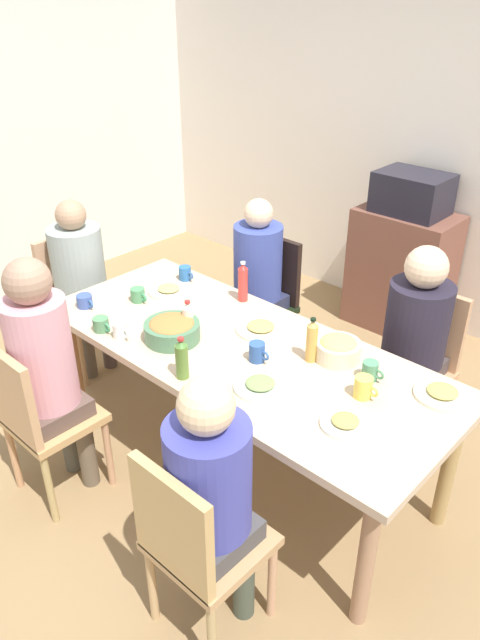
# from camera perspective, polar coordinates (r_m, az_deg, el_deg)

# --- Properties ---
(ground_plane) EXTENTS (6.71, 6.71, 0.00)m
(ground_plane) POSITION_cam_1_polar(r_m,az_deg,el_deg) (3.38, -0.00, -13.31)
(ground_plane) COLOR olive
(wall_back) EXTENTS (5.83, 0.12, 2.60)m
(wall_back) POSITION_cam_1_polar(r_m,az_deg,el_deg) (4.48, 20.43, 14.93)
(wall_back) COLOR silver
(wall_back) RESTS_ON ground_plane
(dining_table) EXTENTS (2.19, 0.91, 0.74)m
(dining_table) POSITION_cam_1_polar(r_m,az_deg,el_deg) (2.96, -0.00, -3.79)
(dining_table) COLOR #C9AB8A
(dining_table) RESTS_ON ground_plane
(chair_0) EXTENTS (0.40, 0.40, 0.90)m
(chair_0) POSITION_cam_1_polar(r_m,az_deg,el_deg) (3.02, -18.88, -8.56)
(chair_0) COLOR tan
(chair_0) RESTS_ON ground_plane
(person_0) EXTENTS (0.30, 0.30, 1.29)m
(person_0) POSITION_cam_1_polar(r_m,az_deg,el_deg) (2.91, -18.19, -3.83)
(person_0) COLOR #514E43
(person_0) RESTS_ON ground_plane
(chair_1) EXTENTS (0.40, 0.40, 0.90)m
(chair_1) POSITION_cam_1_polar(r_m,az_deg,el_deg) (4.06, -15.45, 2.29)
(chair_1) COLOR tan
(chair_1) RESTS_ON ground_plane
(person_1) EXTENTS (0.33, 0.33, 1.18)m
(person_1) POSITION_cam_1_polar(r_m,az_deg,el_deg) (3.90, -15.11, 4.51)
(person_1) COLOR brown
(person_1) RESTS_ON ground_plane
(chair_2) EXTENTS (0.40, 0.40, 0.90)m
(chair_2) POSITION_cam_1_polar(r_m,az_deg,el_deg) (3.39, 16.63, -3.66)
(chair_2) COLOR tan
(chair_2) RESTS_ON ground_plane
(person_2) EXTENTS (0.33, 0.33, 1.20)m
(person_2) POSITION_cam_1_polar(r_m,az_deg,el_deg) (3.21, 16.42, -1.08)
(person_2) COLOR #41494A
(person_2) RESTS_ON ground_plane
(chair_3) EXTENTS (0.40, 0.40, 0.90)m
(chair_3) POSITION_cam_1_polar(r_m,az_deg,el_deg) (3.90, 2.44, 2.23)
(chair_3) COLOR black
(chair_3) RESTS_ON ground_plane
(person_3) EXTENTS (0.30, 0.30, 1.19)m
(person_3) POSITION_cam_1_polar(r_m,az_deg,el_deg) (3.75, 1.60, 4.50)
(person_3) COLOR #2D3647
(person_3) RESTS_ON ground_plane
(chair_4) EXTENTS (0.40, 0.40, 0.90)m
(chair_4) POSITION_cam_1_polar(r_m,az_deg,el_deg) (2.33, -4.35, -20.50)
(chair_4) COLOR tan
(chair_4) RESTS_ON ground_plane
(person_4) EXTENTS (0.31, 0.31, 1.19)m
(person_4) POSITION_cam_1_polar(r_m,az_deg,el_deg) (2.22, -2.79, -15.81)
(person_4) COLOR #48463E
(person_4) RESTS_ON ground_plane
(plate_0) EXTENTS (0.23, 0.23, 0.04)m
(plate_0) POSITION_cam_1_polar(r_m,az_deg,el_deg) (3.45, -6.84, 2.86)
(plate_0) COLOR white
(plate_0) RESTS_ON dining_table
(plate_1) EXTENTS (0.26, 0.26, 0.04)m
(plate_1) POSITION_cam_1_polar(r_m,az_deg,el_deg) (3.05, 2.01, -0.79)
(plate_1) COLOR silver
(plate_1) RESTS_ON dining_table
(plate_2) EXTENTS (0.21, 0.21, 0.04)m
(plate_2) POSITION_cam_1_polar(r_m,az_deg,el_deg) (2.46, 10.06, -9.68)
(plate_2) COLOR silver
(plate_2) RESTS_ON dining_table
(plate_3) EXTENTS (0.24, 0.24, 0.04)m
(plate_3) POSITION_cam_1_polar(r_m,az_deg,el_deg) (2.73, 18.83, -6.67)
(plate_3) COLOR beige
(plate_3) RESTS_ON dining_table
(plate_4) EXTENTS (0.24, 0.24, 0.04)m
(plate_4) POSITION_cam_1_polar(r_m,az_deg,el_deg) (2.63, 1.96, -6.28)
(plate_4) COLOR silver
(plate_4) RESTS_ON dining_table
(bowl_0) EXTENTS (0.28, 0.28, 0.11)m
(bowl_0) POSITION_cam_1_polar(r_m,az_deg,el_deg) (2.97, -6.54, -0.92)
(bowl_0) COLOR #497553
(bowl_0) RESTS_ON dining_table
(bowl_1) EXTENTS (0.22, 0.22, 0.11)m
(bowl_1) POSITION_cam_1_polar(r_m,az_deg,el_deg) (2.84, 9.37, -2.73)
(bowl_1) COLOR beige
(bowl_1) RESTS_ON dining_table
(cup_0) EXTENTS (0.11, 0.07, 0.08)m
(cup_0) POSITION_cam_1_polar(r_m,az_deg,el_deg) (3.03, -11.41, -1.01)
(cup_0) COLOR white
(cup_0) RESTS_ON dining_table
(cup_1) EXTENTS (0.12, 0.08, 0.07)m
(cup_1) POSITION_cam_1_polar(r_m,az_deg,el_deg) (3.12, -13.17, -0.42)
(cup_1) COLOR #4F8458
(cup_1) RESTS_ON dining_table
(cup_2) EXTENTS (0.11, 0.08, 0.09)m
(cup_2) POSITION_cam_1_polar(r_m,az_deg,el_deg) (2.79, 1.68, -3.09)
(cup_2) COLOR #2E5396
(cup_2) RESTS_ON dining_table
(cup_3) EXTENTS (0.11, 0.07, 0.09)m
(cup_3) POSITION_cam_1_polar(r_m,az_deg,el_deg) (2.73, 12.40, -4.78)
(cup_3) COLOR #4F8D66
(cup_3) RESTS_ON dining_table
(cup_4) EXTENTS (0.11, 0.07, 0.08)m
(cup_4) POSITION_cam_1_polar(r_m,az_deg,el_deg) (3.58, -5.27, 4.48)
(cup_4) COLOR #2A62A3
(cup_4) RESTS_ON dining_table
(cup_5) EXTENTS (0.12, 0.09, 0.07)m
(cup_5) POSITION_cam_1_polar(r_m,az_deg,el_deg) (3.37, -14.66, 1.76)
(cup_5) COLOR #3D559D
(cup_5) RESTS_ON dining_table
(cup_6) EXTENTS (0.12, 0.08, 0.08)m
(cup_6) POSITION_cam_1_polar(r_m,az_deg,el_deg) (3.37, -9.75, 2.39)
(cup_6) COLOR #498658
(cup_6) RESTS_ON dining_table
(cup_7) EXTENTS (0.11, 0.08, 0.10)m
(cup_7) POSITION_cam_1_polar(r_m,az_deg,el_deg) (2.61, 11.77, -6.34)
(cup_7) COLOR #EED051
(cup_7) RESTS_ON dining_table
(bottle_0) EXTENTS (0.06, 0.06, 0.21)m
(bottle_0) POSITION_cam_1_polar(r_m,az_deg,el_deg) (2.66, -5.61, -3.74)
(bottle_0) COLOR #55792E
(bottle_0) RESTS_ON dining_table
(bottle_1) EXTENTS (0.05, 0.05, 0.23)m
(bottle_1) POSITION_cam_1_polar(r_m,az_deg,el_deg) (2.78, 6.90, -2.00)
(bottle_1) COLOR gold
(bottle_1) RESTS_ON dining_table
(bottle_2) EXTENTS (0.06, 0.06, 0.18)m
(bottle_2) POSITION_cam_1_polar(r_m,az_deg,el_deg) (3.01, -5.00, 0.21)
(bottle_2) COLOR silver
(bottle_2) RESTS_ON dining_table
(bottle_3) EXTENTS (0.05, 0.05, 0.24)m
(bottle_3) POSITION_cam_1_polar(r_m,az_deg,el_deg) (3.30, 0.28, 3.62)
(bottle_3) COLOR red
(bottle_3) RESTS_ON dining_table
(side_cabinet) EXTENTS (0.70, 0.44, 0.90)m
(side_cabinet) POSITION_cam_1_polar(r_m,az_deg,el_deg) (4.56, 15.17, 4.57)
(side_cabinet) COLOR brown
(side_cabinet) RESTS_ON ground_plane
(microwave) EXTENTS (0.48, 0.36, 0.28)m
(microwave) POSITION_cam_1_polar(r_m,az_deg,el_deg) (4.35, 16.19, 11.61)
(microwave) COLOR black
(microwave) RESTS_ON side_cabinet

